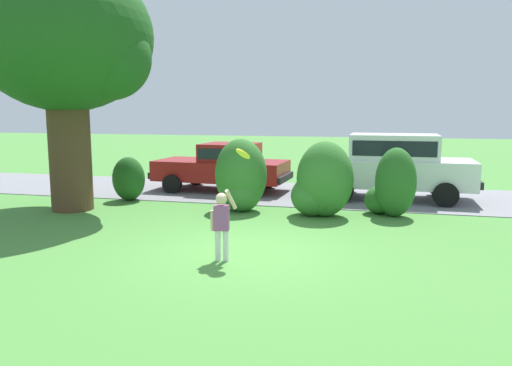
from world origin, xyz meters
name	(u,v)px	position (x,y,z in m)	size (l,w,h in m)	color
ground_plane	(245,252)	(0.00, 0.00, 0.00)	(80.00, 80.00, 0.00)	#478438
driveway_strip	(299,194)	(0.00, 6.57, 0.01)	(28.00, 4.40, 0.02)	slate
oak_tree_large	(69,46)	(-5.45, 2.88, 4.25)	(4.54, 4.51, 6.39)	#513823
shrub_near_tree	(129,179)	(-4.67, 4.31, 0.64)	(0.96, 0.84, 1.27)	#1E511C
shrub_centre_left	(241,179)	(-1.10, 3.69, 0.83)	(1.37, 1.18, 1.89)	#33702B
shrub_centre	(322,184)	(1.02, 3.52, 0.82)	(1.54, 1.30, 1.87)	#33702B
shrub_centre_right	(392,186)	(2.73, 3.94, 0.75)	(1.25, 1.14, 1.72)	#286023
parked_sedan	(224,165)	(-2.48, 6.58, 0.85)	(4.49, 2.27, 1.56)	maroon
parked_suv	(393,163)	(2.80, 6.36, 1.08)	(4.73, 2.15, 1.92)	white
child_thrower	(222,221)	(-0.25, -0.63, 0.72)	(0.43, 0.31, 1.29)	white
frisbee	(243,154)	(0.04, -0.27, 1.86)	(0.32, 0.26, 0.27)	yellow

